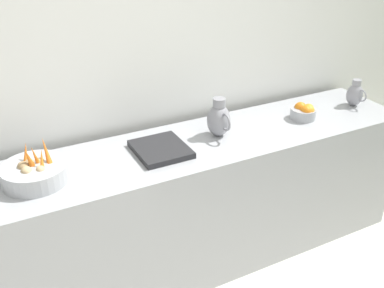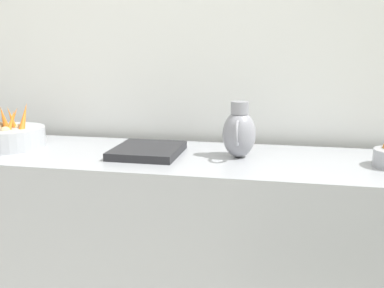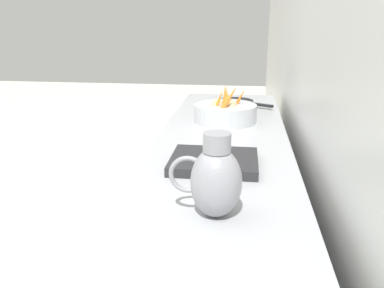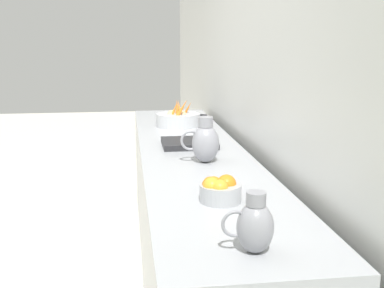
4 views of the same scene
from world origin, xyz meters
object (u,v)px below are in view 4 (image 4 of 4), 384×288
object	(u,v)px
metal_pitcher_tall	(205,142)
orange_bowl	(219,189)
metal_pitcher_short	(255,225)
vegetable_colander	(178,119)
skillet_on_counter	(178,115)

from	to	relation	value
metal_pitcher_tall	orange_bowl	bearing A→B (deg)	85.78
orange_bowl	metal_pitcher_tall	bearing A→B (deg)	-94.22
metal_pitcher_short	metal_pitcher_tall	bearing A→B (deg)	-91.43
vegetable_colander	metal_pitcher_short	distance (m)	2.28
metal_pitcher_tall	skillet_on_counter	distance (m)	1.60
metal_pitcher_tall	metal_pitcher_short	xyz separation A→B (m)	(0.03, 1.14, -0.02)
metal_pitcher_short	skillet_on_counter	world-z (taller)	metal_pitcher_short
metal_pitcher_tall	skillet_on_counter	size ratio (longest dim) A/B	0.71
vegetable_colander	metal_pitcher_tall	distance (m)	1.14
orange_bowl	metal_pitcher_tall	world-z (taller)	metal_pitcher_tall
metal_pitcher_short	skillet_on_counter	bearing A→B (deg)	-91.09
vegetable_colander	orange_bowl	xyz separation A→B (m)	(0.02, 1.80, -0.00)
metal_pitcher_tall	skillet_on_counter	xyz separation A→B (m)	(-0.02, -1.60, -0.10)
orange_bowl	skillet_on_counter	xyz separation A→B (m)	(-0.07, -2.26, -0.04)
vegetable_colander	metal_pitcher_tall	bearing A→B (deg)	91.40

